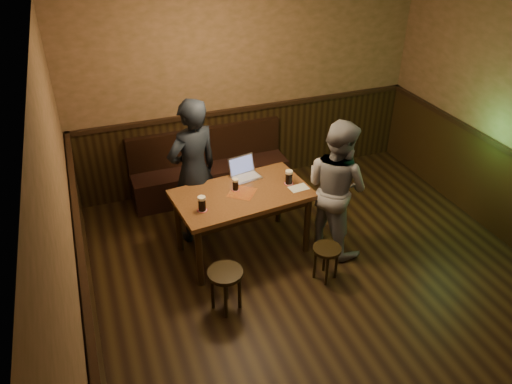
{
  "coord_description": "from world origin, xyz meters",
  "views": [
    {
      "loc": [
        -2.21,
        -3.27,
        3.85
      ],
      "look_at": [
        -0.54,
        1.22,
        0.86
      ],
      "focal_mm": 35.0,
      "sensor_mm": 36.0,
      "label": 1
    }
  ],
  "objects_px": {
    "stool_left": "(225,279)",
    "person_grey": "(336,187)",
    "laptop": "(244,172)",
    "pub_table": "(242,201)",
    "pint_right": "(289,177)",
    "person_suit": "(194,172)",
    "stool_right": "(327,254)",
    "pint_left": "(202,204)",
    "bench": "(210,174)",
    "pint_mid": "(235,184)"
  },
  "relations": [
    {
      "from": "laptop",
      "to": "person_suit",
      "type": "distance_m",
      "value": 0.6
    },
    {
      "from": "pint_mid",
      "to": "person_grey",
      "type": "relative_size",
      "value": 0.09
    },
    {
      "from": "bench",
      "to": "pint_left",
      "type": "xyz_separation_m",
      "value": [
        -0.52,
        -1.62,
        0.6
      ]
    },
    {
      "from": "laptop",
      "to": "stool_left",
      "type": "bearing_deg",
      "value": -128.77
    },
    {
      "from": "pub_table",
      "to": "person_grey",
      "type": "bearing_deg",
      "value": -21.33
    },
    {
      "from": "laptop",
      "to": "pint_left",
      "type": "bearing_deg",
      "value": -152.51
    },
    {
      "from": "person_grey",
      "to": "laptop",
      "type": "bearing_deg",
      "value": 34.47
    },
    {
      "from": "bench",
      "to": "pint_left",
      "type": "relative_size",
      "value": 12.59
    },
    {
      "from": "stool_left",
      "to": "person_grey",
      "type": "distance_m",
      "value": 1.71
    },
    {
      "from": "pint_left",
      "to": "pint_mid",
      "type": "xyz_separation_m",
      "value": [
        0.47,
        0.28,
        -0.01
      ]
    },
    {
      "from": "stool_right",
      "to": "person_grey",
      "type": "height_order",
      "value": "person_grey"
    },
    {
      "from": "pub_table",
      "to": "laptop",
      "type": "relative_size",
      "value": 4.27
    },
    {
      "from": "person_suit",
      "to": "pint_left",
      "type": "bearing_deg",
      "value": 62.82
    },
    {
      "from": "pint_left",
      "to": "pint_right",
      "type": "height_order",
      "value": "same"
    },
    {
      "from": "stool_left",
      "to": "person_suit",
      "type": "distance_m",
      "value": 1.46
    },
    {
      "from": "stool_right",
      "to": "pint_mid",
      "type": "bearing_deg",
      "value": 130.33
    },
    {
      "from": "pint_right",
      "to": "pub_table",
      "type": "bearing_deg",
      "value": 179.97
    },
    {
      "from": "bench",
      "to": "laptop",
      "type": "relative_size",
      "value": 5.77
    },
    {
      "from": "laptop",
      "to": "person_grey",
      "type": "relative_size",
      "value": 0.23
    },
    {
      "from": "stool_right",
      "to": "pub_table",
      "type": "bearing_deg",
      "value": 131.26
    },
    {
      "from": "pub_table",
      "to": "person_suit",
      "type": "distance_m",
      "value": 0.69
    },
    {
      "from": "stool_right",
      "to": "stool_left",
      "type": "bearing_deg",
      "value": -177.02
    },
    {
      "from": "bench",
      "to": "laptop",
      "type": "distance_m",
      "value": 1.24
    },
    {
      "from": "pub_table",
      "to": "person_suit",
      "type": "relative_size",
      "value": 0.88
    },
    {
      "from": "bench",
      "to": "pint_left",
      "type": "bearing_deg",
      "value": -107.86
    },
    {
      "from": "pint_mid",
      "to": "person_grey",
      "type": "height_order",
      "value": "person_grey"
    },
    {
      "from": "bench",
      "to": "pint_right",
      "type": "relative_size",
      "value": 12.62
    },
    {
      "from": "stool_left",
      "to": "person_suit",
      "type": "bearing_deg",
      "value": 87.92
    },
    {
      "from": "pint_left",
      "to": "person_grey",
      "type": "relative_size",
      "value": 0.1
    },
    {
      "from": "person_suit",
      "to": "stool_right",
      "type": "bearing_deg",
      "value": 111.15
    },
    {
      "from": "pint_mid",
      "to": "person_suit",
      "type": "xyz_separation_m",
      "value": [
        -0.39,
        0.41,
        0.02
      ]
    },
    {
      "from": "pint_left",
      "to": "pub_table",
      "type": "bearing_deg",
      "value": 20.21
    },
    {
      "from": "laptop",
      "to": "stool_right",
      "type": "bearing_deg",
      "value": -75.19
    },
    {
      "from": "stool_left",
      "to": "pint_right",
      "type": "height_order",
      "value": "pint_right"
    },
    {
      "from": "laptop",
      "to": "pub_table",
      "type": "bearing_deg",
      "value": -124.41
    },
    {
      "from": "pint_left",
      "to": "pint_mid",
      "type": "distance_m",
      "value": 0.55
    },
    {
      "from": "bench",
      "to": "stool_right",
      "type": "height_order",
      "value": "bench"
    },
    {
      "from": "pub_table",
      "to": "pint_mid",
      "type": "distance_m",
      "value": 0.21
    },
    {
      "from": "pint_right",
      "to": "laptop",
      "type": "xyz_separation_m",
      "value": [
        -0.44,
        0.34,
        -0.03
      ]
    },
    {
      "from": "person_grey",
      "to": "stool_left",
      "type": "bearing_deg",
      "value": 89.83
    },
    {
      "from": "stool_right",
      "to": "pint_mid",
      "type": "xyz_separation_m",
      "value": [
        -0.76,
        0.89,
        0.56
      ]
    },
    {
      "from": "pint_left",
      "to": "pint_mid",
      "type": "height_order",
      "value": "pint_left"
    },
    {
      "from": "stool_left",
      "to": "person_grey",
      "type": "height_order",
      "value": "person_grey"
    },
    {
      "from": "bench",
      "to": "pint_mid",
      "type": "xyz_separation_m",
      "value": [
        -0.05,
        -1.34,
        0.59
      ]
    },
    {
      "from": "pint_right",
      "to": "laptop",
      "type": "distance_m",
      "value": 0.56
    },
    {
      "from": "laptop",
      "to": "pint_right",
      "type": "bearing_deg",
      "value": -49.41
    },
    {
      "from": "stool_left",
      "to": "person_suit",
      "type": "xyz_separation_m",
      "value": [
        0.05,
        1.36,
        0.52
      ]
    },
    {
      "from": "person_grey",
      "to": "pub_table",
      "type": "bearing_deg",
      "value": 53.95
    },
    {
      "from": "pint_mid",
      "to": "pint_right",
      "type": "relative_size",
      "value": 0.84
    },
    {
      "from": "stool_right",
      "to": "pint_left",
      "type": "xyz_separation_m",
      "value": [
        -1.23,
        0.61,
        0.57
      ]
    }
  ]
}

